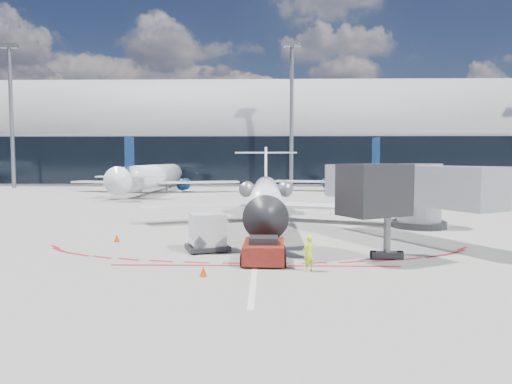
{
  "coord_description": "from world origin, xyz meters",
  "views": [
    {
      "loc": [
        0.53,
        -33.16,
        5.11
      ],
      "look_at": [
        -0.22,
        0.46,
        2.72
      ],
      "focal_mm": 32.0,
      "sensor_mm": 36.0,
      "label": 1
    }
  ],
  "objects_px": {
    "regional_jet": "(266,197)",
    "uld_container": "(207,232)",
    "ramp_worker": "(308,253)",
    "pushback_tug": "(264,250)"
  },
  "relations": [
    {
      "from": "ramp_worker",
      "to": "pushback_tug",
      "type": "bearing_deg",
      "value": -85.98
    },
    {
      "from": "regional_jet",
      "to": "ramp_worker",
      "type": "relative_size",
      "value": 15.22
    },
    {
      "from": "regional_jet",
      "to": "pushback_tug",
      "type": "bearing_deg",
      "value": -90.33
    },
    {
      "from": "regional_jet",
      "to": "uld_container",
      "type": "distance_m",
      "value": 12.01
    },
    {
      "from": "regional_jet",
      "to": "uld_container",
      "type": "bearing_deg",
      "value": -105.84
    },
    {
      "from": "pushback_tug",
      "to": "ramp_worker",
      "type": "relative_size",
      "value": 3.08
    },
    {
      "from": "pushback_tug",
      "to": "uld_container",
      "type": "relative_size",
      "value": 1.85
    },
    {
      "from": "regional_jet",
      "to": "ramp_worker",
      "type": "distance_m",
      "value": 16.24
    },
    {
      "from": "regional_jet",
      "to": "ramp_worker",
      "type": "xyz_separation_m",
      "value": [
        1.97,
        -16.07,
        -1.29
      ]
    },
    {
      "from": "regional_jet",
      "to": "ramp_worker",
      "type": "bearing_deg",
      "value": -83.01
    }
  ]
}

